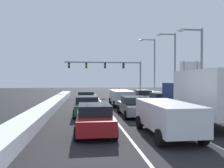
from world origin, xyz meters
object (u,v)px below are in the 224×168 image
Objects in this scene: sedan_charcoal_right_lane_third at (143,96)px; box_truck_right_lane_nearest at (202,94)px; suv_white_center_lane_nearest at (167,115)px; sedan_gray_center_lane_second at (134,106)px; street_lamp_right_far at (153,63)px; sedan_green_left_lane_second at (87,106)px; sedan_tan_left_lane_third at (86,98)px; street_lamp_right_near at (198,60)px; traffic_light_gantry at (112,68)px; street_lamp_right_mid at (172,61)px; suv_silver_center_lane_third at (121,97)px; roadside_sign_right at (190,71)px; sedan_black_right_lane_second at (160,100)px; sedan_red_left_lane_nearest at (94,118)px.

box_truck_right_lane_nearest is at bearing -89.40° from sedan_charcoal_right_lane_third.
suv_white_center_lane_nearest reaches higher than sedan_gray_center_lane_second.
sedan_charcoal_right_lane_third and sedan_gray_center_lane_second have the same top height.
sedan_charcoal_right_lane_third is 10.23m from street_lamp_right_far.
sedan_green_left_lane_second is 0.48× the size of street_lamp_right_far.
sedan_charcoal_right_lane_third is 0.48× the size of street_lamp_right_far.
sedan_green_left_lane_second and sedan_tan_left_lane_third have the same top height.
box_truck_right_lane_nearest is 0.92× the size of street_lamp_right_near.
sedan_charcoal_right_lane_third is 14.27m from traffic_light_gantry.
sedan_tan_left_lane_third is 0.58× the size of street_lamp_right_near.
sedan_gray_center_lane_second is at bearing -12.32° from sedan_green_left_lane_second.
suv_silver_center_lane_third is at bearing -149.59° from street_lamp_right_mid.
street_lamp_right_mid is (7.65, 10.83, 4.47)m from sedan_gray_center_lane_second.
roadside_sign_right is at bearing 60.22° from suv_white_center_lane_nearest.
suv_silver_center_lane_third is at bearing 90.74° from suv_white_center_lane_nearest.
suv_white_center_lane_nearest is at bearing -108.04° from sedan_black_right_lane_second.
roadside_sign_right is (4.17, 9.73, -0.67)m from street_lamp_right_near.
suv_white_center_lane_nearest is 0.89× the size of roadside_sign_right.
street_lamp_right_near is (10.83, 2.90, 3.92)m from sedan_green_left_lane_second.
traffic_light_gantry is (4.95, 15.63, 4.12)m from sedan_tan_left_lane_third.
street_lamp_right_far is at bearing 89.95° from street_lamp_right_near.
suv_silver_center_lane_third is 0.89× the size of roadside_sign_right.
sedan_black_right_lane_second is at bearing -32.72° from suv_silver_center_lane_third.
street_lamp_right_near is (3.64, -0.49, 3.92)m from sedan_black_right_lane_second.
sedan_red_left_lane_nearest is at bearing -88.46° from sedan_tan_left_lane_third.
sedan_gray_center_lane_second is at bearing -130.97° from sedan_black_right_lane_second.
roadside_sign_right is (15.01, 5.74, 3.25)m from sedan_tan_left_lane_third.
sedan_black_right_lane_second is 5.62m from sedan_charcoal_right_lane_third.
suv_white_center_lane_nearest reaches higher than sedan_tan_left_lane_third.
sedan_tan_left_lane_third is (-7.10, 11.29, -1.14)m from box_truck_right_lane_nearest.
street_lamp_right_near is at bearing 15.01° from sedan_green_left_lane_second.
sedan_charcoal_right_lane_third is at bearing 78.97° from suv_white_center_lane_nearest.
street_lamp_right_mid is at bearing -145.61° from roadside_sign_right.
suv_silver_center_lane_third reaches higher than sedan_red_left_lane_nearest.
traffic_light_gantry is at bearing 87.90° from suv_white_center_lane_nearest.
sedan_charcoal_right_lane_third is at bearing -166.34° from street_lamp_right_mid.
sedan_black_right_lane_second is 0.92× the size of suv_silver_center_lane_third.
suv_silver_center_lane_third is at bearing 147.28° from sedan_black_right_lane_second.
street_lamp_right_near is (6.97, 9.72, 3.67)m from suv_white_center_lane_nearest.
box_truck_right_lane_nearest is at bearing -57.83° from sedan_tan_left_lane_third.
sedan_charcoal_right_lane_third is at bearing -115.46° from street_lamp_right_far.
suv_white_center_lane_nearest reaches higher than sedan_charcoal_right_lane_third.
suv_white_center_lane_nearest is 1.09× the size of sedan_red_left_lane_nearest.
sedan_tan_left_lane_third is at bearing 105.78° from suv_white_center_lane_nearest.
sedan_black_right_lane_second is at bearing -104.83° from street_lamp_right_far.
sedan_charcoal_right_lane_third is 0.58× the size of street_lamp_right_near.
street_lamp_right_near is at bearing -57.56° from sedan_charcoal_right_lane_third.
sedan_black_right_lane_second is at bearing -25.94° from sedan_tan_left_lane_third.
street_lamp_right_near is at bearing 39.33° from sedan_red_left_lane_nearest.
street_lamp_right_mid reaches higher than sedan_gray_center_lane_second.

